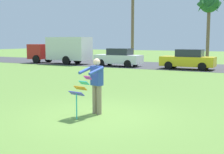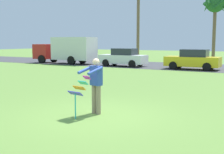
{
  "view_description": "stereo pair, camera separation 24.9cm",
  "coord_description": "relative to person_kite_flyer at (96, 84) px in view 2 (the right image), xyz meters",
  "views": [
    {
      "loc": [
        4.53,
        -7.61,
        2.26
      ],
      "look_at": [
        -0.12,
        1.19,
        1.05
      ],
      "focal_mm": 47.65,
      "sensor_mm": 36.0,
      "label": 1
    },
    {
      "loc": [
        4.75,
        -7.49,
        2.26
      ],
      "look_at": [
        -0.12,
        1.19,
        1.05
      ],
      "focal_mm": 47.65,
      "sensor_mm": 36.0,
      "label": 2
    }
  ],
  "objects": [
    {
      "name": "ground_plane",
      "position": [
        0.13,
        -0.17,
        -0.95
      ],
      "size": [
        120.0,
        120.0,
        0.0
      ],
      "primitive_type": "plane",
      "color": "olive"
    },
    {
      "name": "road_strip",
      "position": [
        0.13,
        18.35,
        -0.95
      ],
      "size": [
        120.0,
        8.0,
        0.01
      ],
      "primitive_type": "cube",
      "color": "#424247",
      "rests_on": "ground"
    },
    {
      "name": "person_kite_flyer",
      "position": [
        0.0,
        0.0,
        0.0
      ],
      "size": [
        0.66,
        0.74,
        1.73
      ],
      "color": "gray",
      "rests_on": "ground"
    },
    {
      "name": "kite_held",
      "position": [
        -0.16,
        -0.66,
        -0.11
      ],
      "size": [
        0.53,
        0.68,
        1.23
      ],
      "color": "#D83399",
      "rests_on": "ground"
    },
    {
      "name": "parked_truck_red_cab",
      "position": [
        -13.46,
        15.95,
        0.46
      ],
      "size": [
        6.71,
        2.13,
        2.62
      ],
      "color": "#B2231E",
      "rests_on": "ground"
    },
    {
      "name": "parked_car_white",
      "position": [
        -7.22,
        15.95,
        -0.18
      ],
      "size": [
        4.2,
        1.84,
        1.6
      ],
      "color": "white",
      "rests_on": "ground"
    },
    {
      "name": "parked_car_yellow",
      "position": [
        -1.03,
        15.95,
        -0.18
      ],
      "size": [
        4.2,
        1.84,
        1.6
      ],
      "color": "yellow",
      "rests_on": "ground"
    },
    {
      "name": "palm_tree_right_near",
      "position": [
        -1.4,
        26.26,
        5.12
      ],
      "size": [
        2.58,
        2.71,
        7.4
      ],
      "color": "brown",
      "rests_on": "ground"
    }
  ]
}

